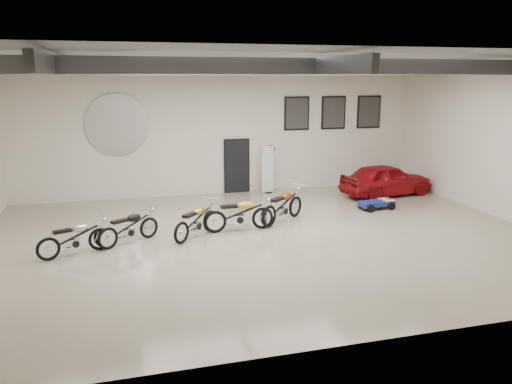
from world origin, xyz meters
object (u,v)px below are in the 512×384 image
object	(u,v)px
motorcycle_silver	(74,237)
vintage_car	(386,180)
motorcycle_black	(129,227)
motorcycle_yellow	(239,213)
go_kart	(380,201)
banner_stand	(268,170)
motorcycle_gold	(196,220)
motorcycle_red	(283,205)

from	to	relation	value
motorcycle_silver	vintage_car	bearing A→B (deg)	-3.04
motorcycle_black	motorcycle_yellow	world-z (taller)	motorcycle_yellow
go_kart	vintage_car	bearing A→B (deg)	47.83
motorcycle_silver	motorcycle_yellow	xyz separation A→B (m)	(4.62, 0.92, 0.05)
go_kart	vintage_car	size ratio (longest dim) A/B	0.42
motorcycle_yellow	vintage_car	size ratio (longest dim) A/B	0.57
banner_stand	motorcycle_gold	xyz separation A→B (m)	(-3.59, -4.85, -0.43)
vintage_car	motorcycle_silver	bearing A→B (deg)	100.48
motorcycle_red	motorcycle_yellow	bearing A→B (deg)	161.61
motorcycle_red	go_kart	size ratio (longest dim) A/B	1.41
go_kart	motorcycle_black	bearing A→B (deg)	-177.17
go_kart	vintage_car	distance (m)	2.21
banner_stand	motorcycle_yellow	distance (m)	5.13
motorcycle_silver	motorcycle_black	size ratio (longest dim) A/B	1.00
banner_stand	motorcycle_red	xyz separation A→B (m)	(-0.69, -4.03, -0.38)
motorcycle_yellow	motorcycle_silver	bearing A→B (deg)	-169.83
motorcycle_yellow	motorcycle_red	size ratio (longest dim) A/B	0.97
motorcycle_silver	motorcycle_yellow	distance (m)	4.71
motorcycle_gold	vintage_car	world-z (taller)	vintage_car
motorcycle_black	vintage_car	distance (m)	10.38
banner_stand	vintage_car	xyz separation A→B (m)	(4.35, -1.60, -0.31)
motorcycle_gold	motorcycle_red	size ratio (longest dim) A/B	0.91
motorcycle_silver	motorcycle_red	distance (m)	6.35
banner_stand	motorcycle_yellow	world-z (taller)	banner_stand
motorcycle_black	motorcycle_silver	bearing A→B (deg)	170.50
banner_stand	motorcycle_red	size ratio (longest dim) A/B	0.87
motorcycle_silver	motorcycle_gold	distance (m)	3.34
motorcycle_silver	motorcycle_yellow	bearing A→B (deg)	-11.04
banner_stand	motorcycle_red	world-z (taller)	banner_stand
vintage_car	motorcycle_black	bearing A→B (deg)	99.97
motorcycle_red	vintage_car	xyz separation A→B (m)	(5.04, 2.44, 0.07)
banner_stand	motorcycle_red	distance (m)	4.11
banner_stand	motorcycle_silver	distance (m)	8.82
motorcycle_silver	go_kart	world-z (taller)	motorcycle_silver
motorcycle_yellow	motorcycle_red	bearing A→B (deg)	18.76
motorcycle_black	motorcycle_gold	bearing A→B (deg)	-29.88
motorcycle_yellow	motorcycle_black	bearing A→B (deg)	-175.14
motorcycle_gold	motorcycle_yellow	distance (m)	1.37
banner_stand	go_kart	distance (m)	4.65
motorcycle_gold	vintage_car	xyz separation A→B (m)	(7.95, 3.26, 0.12)
motorcycle_gold	go_kart	distance (m)	6.86
motorcycle_gold	motorcycle_yellow	xyz separation A→B (m)	(1.34, 0.26, 0.03)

